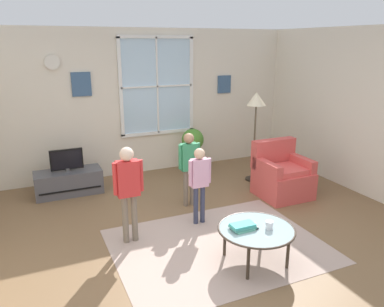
% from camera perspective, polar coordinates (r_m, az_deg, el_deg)
% --- Properties ---
extents(ground_plane, '(6.57, 6.31, 0.02)m').
position_cam_1_polar(ground_plane, '(4.82, 1.96, -13.13)').
color(ground_plane, brown).
extents(back_wall, '(5.97, 0.17, 2.62)m').
position_cam_1_polar(back_wall, '(7.01, -8.33, 7.70)').
color(back_wall, beige).
rests_on(back_wall, ground_plane).
extents(area_rug, '(2.48, 1.93, 0.01)m').
position_cam_1_polar(area_rug, '(4.72, 3.95, -13.72)').
color(area_rug, tan).
rests_on(area_rug, ground_plane).
extents(tv_stand, '(1.04, 0.46, 0.39)m').
position_cam_1_polar(tv_stand, '(6.44, -18.13, -4.16)').
color(tv_stand, '#4C4C51').
rests_on(tv_stand, ground_plane).
extents(television, '(0.51, 0.08, 0.36)m').
position_cam_1_polar(television, '(6.32, -18.44, -0.90)').
color(television, '#4C4C4C').
rests_on(television, tv_stand).
extents(armchair, '(0.76, 0.74, 0.87)m').
position_cam_1_polar(armchair, '(6.18, 13.40, -3.33)').
color(armchair, '#D14C47').
rests_on(armchair, ground_plane).
extents(coffee_table, '(0.85, 0.85, 0.42)m').
position_cam_1_polar(coffee_table, '(4.28, 9.69, -11.36)').
color(coffee_table, '#99B2B7').
rests_on(coffee_table, ground_plane).
extents(book_stack, '(0.27, 0.19, 0.06)m').
position_cam_1_polar(book_stack, '(4.22, 7.67, -10.88)').
color(book_stack, '#63BDA1').
rests_on(book_stack, coffee_table).
extents(cup, '(0.08, 0.08, 0.09)m').
position_cam_1_polar(cup, '(4.27, 11.62, -10.55)').
color(cup, white).
rests_on(cup, coffee_table).
extents(remote_near_books, '(0.08, 0.15, 0.02)m').
position_cam_1_polar(remote_near_books, '(4.31, 9.52, -10.70)').
color(remote_near_books, black).
rests_on(remote_near_books, coffee_table).
extents(person_green_shirt, '(0.34, 0.15, 1.12)m').
position_cam_1_polar(person_green_shirt, '(5.52, -0.48, -1.14)').
color(person_green_shirt, '#726656').
rests_on(person_green_shirt, ground_plane).
extents(person_red_shirt, '(0.37, 0.17, 1.21)m').
position_cam_1_polar(person_red_shirt, '(4.54, -9.63, -4.57)').
color(person_red_shirt, '#726656').
rests_on(person_red_shirt, ground_plane).
extents(person_pink_shirt, '(0.32, 0.14, 1.06)m').
position_cam_1_polar(person_pink_shirt, '(4.98, 1.13, -3.59)').
color(person_pink_shirt, '#333851').
rests_on(person_pink_shirt, ground_plane).
extents(potted_plant_by_window, '(0.41, 0.41, 0.84)m').
position_cam_1_polar(potted_plant_by_window, '(7.04, 0.10, 0.99)').
color(potted_plant_by_window, silver).
rests_on(potted_plant_by_window, ground_plane).
extents(floor_lamp, '(0.32, 0.32, 1.57)m').
position_cam_1_polar(floor_lamp, '(6.55, 9.65, 6.86)').
color(floor_lamp, black).
rests_on(floor_lamp, ground_plane).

